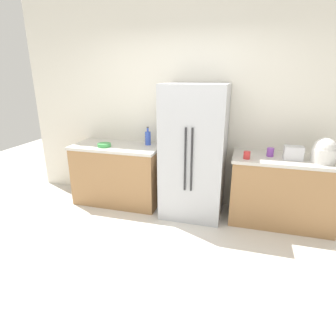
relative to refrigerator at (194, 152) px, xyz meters
The scene contains 11 objects.
ground_plane 1.66m from the refrigerator, 96.24° to the right, with size 10.34×10.34×0.00m, color beige.
kitchen_back_panel 0.78m from the refrigerator, 109.60° to the left, with size 5.17×0.10×3.05m, color silver.
counter_left 1.24m from the refrigerator, behind, with size 1.30×0.66×0.89m.
counter_right 1.23m from the refrigerator, ahead, with size 1.29×0.66×0.89m.
refrigerator is the anchor object (origin of this frame).
toaster 1.22m from the refrigerator, ahead, with size 0.22×0.14×0.16m, color silver.
rice_cooker 1.55m from the refrigerator, ahead, with size 0.28×0.28×0.30m.
bottle_a 0.76m from the refrigerator, 164.81° to the left, with size 0.08×0.08×0.26m.
cup_a 0.97m from the refrigerator, ahead, with size 0.09×0.09×0.11m, color purple.
cup_b 0.70m from the refrigerator, 11.33° to the right, with size 0.08×0.08×0.09m, color red.
bowl_a 1.29m from the refrigerator, behind, with size 0.19×0.19×0.05m, color green.
Camera 1 is at (0.80, -2.17, 1.89)m, focal length 29.88 mm.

